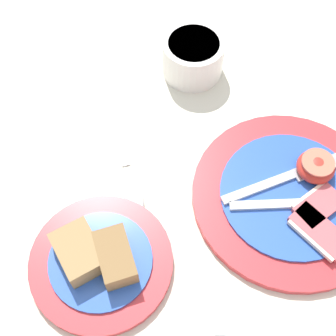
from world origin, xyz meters
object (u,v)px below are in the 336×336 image
at_px(sugar_cup, 193,56).
at_px(teaspoon_by_saucer, 129,178).
at_px(breakfast_plate, 293,195).
at_px(bread_plate, 100,261).

bearing_deg(sugar_cup, teaspoon_by_saucer, -140.63).
bearing_deg(breakfast_plate, sugar_cup, 93.56).
distance_m(bread_plate, teaspoon_by_saucer, 0.13).
bearing_deg(sugar_cup, bread_plate, -136.70).
bearing_deg(bread_plate, breakfast_plate, -5.38).
xyz_separation_m(breakfast_plate, teaspoon_by_saucer, (-0.19, 0.12, -0.00)).
xyz_separation_m(breakfast_plate, bread_plate, (-0.27, 0.03, 0.00)).
distance_m(breakfast_plate, bread_plate, 0.27).
bearing_deg(breakfast_plate, teaspoon_by_saucer, 146.91).
relative_size(breakfast_plate, sugar_cup, 2.76).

